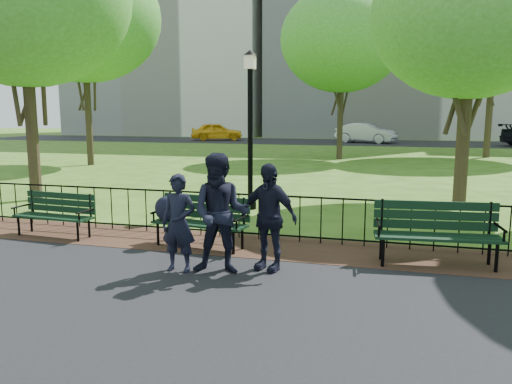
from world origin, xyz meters
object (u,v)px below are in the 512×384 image
(tree_far_c, at_px, (342,39))
(tree_far_e, at_px, (496,17))
(park_bench_main, at_px, (186,213))
(park_bench_left_a, at_px, (56,210))
(lamppost, at_px, (250,124))
(taxi, at_px, (217,132))
(person_right, at_px, (268,217))
(tree_near_e, at_px, (471,14))
(person_left, at_px, (179,223))
(park_bench_right_a, at_px, (436,226))
(tree_mid_w, at_px, (83,16))
(person_mid, at_px, (221,214))
(sedan_silver, at_px, (366,133))

(tree_far_c, height_order, tree_far_e, tree_far_e)
(park_bench_main, bearing_deg, park_bench_left_a, -172.23)
(tree_far_e, bearing_deg, tree_far_c, -156.89)
(park_bench_main, height_order, lamppost, lamppost)
(taxi, bearing_deg, lamppost, 177.78)
(person_right, distance_m, taxi, 37.13)
(tree_near_e, xyz_separation_m, person_right, (-3.57, -7.04, -4.09))
(lamppost, xyz_separation_m, person_left, (0.38, -5.20, -1.38))
(lamppost, bearing_deg, tree_far_e, 64.86)
(park_bench_left_a, bearing_deg, lamppost, 56.72)
(park_bench_right_a, height_order, person_left, person_left)
(person_left, bearing_deg, tree_mid_w, 128.24)
(tree_near_e, height_order, tree_far_e, tree_far_e)
(park_bench_main, distance_m, lamppost, 4.09)
(park_bench_right_a, relative_size, tree_far_e, 0.19)
(person_right, bearing_deg, park_bench_right_a, 38.56)
(tree_far_c, height_order, taxi, tree_far_c)
(park_bench_left_a, xyz_separation_m, person_mid, (3.93, -1.32, 0.39))
(park_bench_right_a, xyz_separation_m, sedan_silver, (-3.03, 33.22, 0.18))
(park_bench_right_a, bearing_deg, sedan_silver, 89.26)
(park_bench_right_a, relative_size, person_mid, 1.09)
(tree_mid_w, distance_m, person_mid, 18.56)
(tree_far_e, height_order, person_right, tree_far_e)
(tree_far_c, bearing_deg, park_bench_right_a, -79.05)
(lamppost, xyz_separation_m, tree_far_c, (0.67, 14.53, 3.98))
(tree_far_e, bearing_deg, person_mid, -107.74)
(park_bench_right_a, distance_m, taxi, 37.22)
(park_bench_main, relative_size, park_bench_left_a, 1.09)
(tree_far_c, distance_m, sedan_silver, 15.86)
(park_bench_left_a, bearing_deg, person_mid, -14.33)
(tree_far_e, relative_size, person_mid, 5.83)
(park_bench_right_a, xyz_separation_m, tree_near_e, (1.04, 6.04, 4.30))
(tree_near_e, height_order, sedan_silver, tree_near_e)
(taxi, bearing_deg, person_right, 177.48)
(tree_near_e, bearing_deg, park_bench_main, -131.48)
(taxi, bearing_deg, tree_mid_w, 160.25)
(person_right, bearing_deg, sedan_silver, 107.86)
(tree_far_c, xyz_separation_m, tree_far_e, (7.69, 3.28, 1.29))
(tree_far_e, bearing_deg, park_bench_main, -111.44)
(tree_mid_w, bearing_deg, park_bench_left_a, -58.80)
(tree_near_e, distance_m, tree_far_c, 13.13)
(lamppost, relative_size, tree_near_e, 0.56)
(park_bench_left_a, relative_size, person_left, 1.11)
(park_bench_left_a, relative_size, tree_far_c, 0.19)
(tree_far_c, xyz_separation_m, person_left, (-0.29, -19.73, -5.37))
(tree_far_c, xyz_separation_m, sedan_silver, (0.51, 14.94, -5.32))
(tree_near_e, distance_m, taxi, 32.67)
(park_bench_right_a, xyz_separation_m, tree_far_c, (-3.54, 18.29, 5.50))
(tree_far_e, relative_size, person_right, 6.40)
(park_bench_main, distance_m, park_bench_left_a, 2.78)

